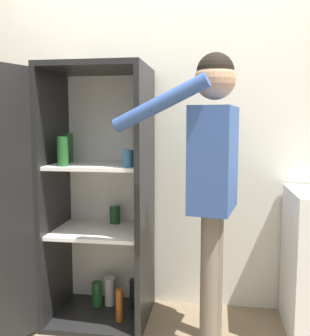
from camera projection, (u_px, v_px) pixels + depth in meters
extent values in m
cube|color=silver|center=(163.00, 135.00, 2.90)|extent=(7.00, 0.06, 2.55)
cube|color=black|center=(101.00, 314.00, 2.77)|extent=(0.67, 0.58, 0.04)
cube|color=black|center=(97.00, 68.00, 2.58)|extent=(0.67, 0.58, 0.04)
cube|color=white|center=(110.00, 189.00, 2.94)|extent=(0.67, 0.03, 1.66)
cube|color=black|center=(55.00, 195.00, 2.72)|extent=(0.03, 0.58, 1.66)
cube|color=black|center=(145.00, 197.00, 2.62)|extent=(0.04, 0.58, 1.66)
cube|color=white|center=(100.00, 231.00, 2.70)|extent=(0.60, 0.51, 0.02)
cube|color=white|center=(99.00, 165.00, 2.65)|extent=(0.60, 0.51, 0.02)
cylinder|color=#9E4C19|center=(119.00, 305.00, 2.63)|extent=(0.05, 0.05, 0.22)
cylinder|color=#1E5123|center=(63.00, 151.00, 2.48)|extent=(0.07, 0.07, 0.19)
cylinder|color=#1E5123|center=(115.00, 215.00, 2.85)|extent=(0.08, 0.08, 0.12)
cylinder|color=beige|center=(110.00, 291.00, 2.87)|extent=(0.08, 0.08, 0.21)
cylinder|color=black|center=(65.00, 152.00, 2.65)|extent=(0.06, 0.06, 0.16)
cylinder|color=black|center=(135.00, 292.00, 2.87)|extent=(0.08, 0.08, 0.19)
cylinder|color=#1E5123|center=(69.00, 148.00, 2.74)|extent=(0.05, 0.05, 0.20)
cylinder|color=#1E5123|center=(97.00, 294.00, 2.86)|extent=(0.08, 0.08, 0.18)
cylinder|color=teal|center=(128.00, 158.00, 2.43)|extent=(0.06, 0.06, 0.11)
cylinder|color=#726656|center=(209.00, 285.00, 2.28)|extent=(0.10, 0.10, 0.85)
cylinder|color=#726656|center=(214.00, 274.00, 2.44)|extent=(0.10, 0.10, 0.85)
cube|color=#335193|center=(214.00, 159.00, 2.28)|extent=(0.30, 0.44, 0.60)
sphere|color=tan|center=(215.00, 79.00, 2.22)|extent=(0.23, 0.23, 0.23)
sphere|color=black|center=(215.00, 72.00, 2.22)|extent=(0.22, 0.22, 0.22)
cylinder|color=#335193|center=(160.00, 104.00, 2.11)|extent=(0.55, 0.18, 0.31)
cylinder|color=#335193|center=(220.00, 161.00, 2.50)|extent=(0.08, 0.08, 0.57)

